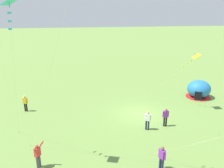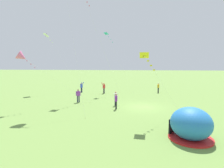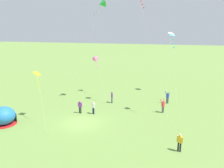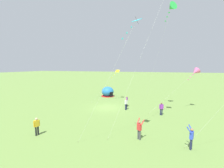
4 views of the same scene
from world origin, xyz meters
The scene contains 14 objects.
ground_plane centered at (0.00, 0.00, 0.00)m, with size 300.00×300.00×0.00m, color olive.
popup_tent centered at (-8.49, -2.89, 1.00)m, with size 2.81×2.81×2.10m.
person_far_back centered at (0.31, 3.13, 0.96)m, with size 0.51×0.40×1.72m.
person_center_field centered at (-1.47, 2.87, 0.96)m, with size 0.59×0.25×1.72m.
person_strolling centered at (9.32, 10.34, 1.00)m, with size 0.71×0.61×1.89m.
person_flying_kite centered at (8.96, 6.25, 1.00)m, with size 0.68×0.72×1.89m.
person_watching_sky centered at (1.31, 8.16, 0.96)m, with size 0.37×0.55×1.72m.
person_near_tent centered at (11.11, -3.07, 0.96)m, with size 0.55×0.37×1.72m.
kite_red centered at (5.23, 8.25, 14.20)m, with size 5.24×5.35×15.21m.
kite_yellow centered at (-5.46, -0.12, 5.33)m, with size 3.83×4.25×5.88m.
kite_white centered at (9.07, 16.28, 9.75)m, with size 1.23×7.24×10.42m.
kite_pink centered at (-2.99, 12.77, 5.70)m, with size 5.02×7.09×6.36m.
kite_cyan centered at (9.63, 5.61, 9.61)m, with size 1.98×5.09×10.43m.
kite_green centered at (-0.44, 8.93, 14.28)m, with size 5.59×4.52×14.96m.
Camera 3 is at (10.48, -21.82, 10.70)m, focal length 35.00 mm.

